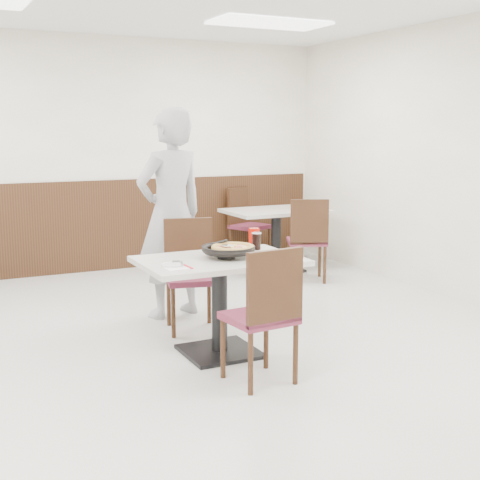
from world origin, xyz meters
name	(u,v)px	position (x,y,z in m)	size (l,w,h in m)	color
floor	(206,358)	(0.00, 0.00, 0.00)	(7.00, 7.00, 0.00)	#B1B1AC
wall_back	(89,155)	(0.00, 3.50, 1.40)	(6.00, 0.04, 2.80)	beige
wainscot_back	(92,226)	(0.00, 3.48, 0.55)	(5.90, 0.03, 1.10)	black
fluo_panel_d	(270,23)	(1.50, 1.80, 2.78)	(1.20, 0.60, 0.02)	white
main_table	(220,306)	(0.14, 0.06, 0.38)	(1.20, 0.80, 0.75)	beige
chair_near	(259,314)	(0.15, -0.57, 0.47)	(0.42, 0.42, 0.95)	black
chair_far	(192,276)	(0.18, 0.72, 0.47)	(0.42, 0.42, 0.95)	black
trivet	(226,256)	(0.19, 0.04, 0.77)	(0.13, 0.13, 0.04)	black
pizza_pan	(228,252)	(0.22, 0.06, 0.79)	(0.37, 0.37, 0.01)	black
pizza	(233,250)	(0.25, 0.04, 0.81)	(0.31, 0.31, 0.02)	tan
pizza_server	(227,246)	(0.20, 0.06, 0.84)	(0.07, 0.09, 0.00)	silver
napkin	(177,267)	(-0.27, -0.12, 0.75)	(0.18, 0.18, 0.00)	white
side_plate	(172,265)	(-0.28, -0.05, 0.76)	(0.16, 0.16, 0.01)	silver
fork	(182,263)	(-0.21, -0.08, 0.77)	(0.01, 0.16, 0.00)	silver
cola_glass	(256,242)	(0.57, 0.27, 0.81)	(0.07, 0.07, 0.13)	black
red_cup	(254,238)	(0.59, 0.36, 0.83)	(0.09, 0.09, 0.16)	#B40A00
diner_person	(171,214)	(0.19, 1.23, 0.95)	(0.70, 0.46, 1.91)	#A6A6AB
bg_table_right	(276,240)	(2.02, 2.55, 0.38)	(1.20, 0.80, 0.75)	beige
bg_chair_right_near	(307,239)	(2.07, 1.92, 0.47)	(0.42, 0.42, 0.95)	black
bg_chair_right_far	(250,225)	(2.01, 3.24, 0.47)	(0.42, 0.42, 0.95)	black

